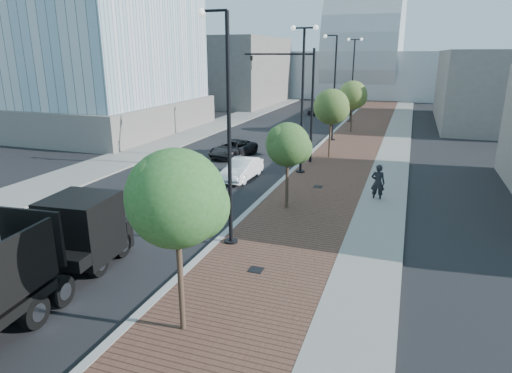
% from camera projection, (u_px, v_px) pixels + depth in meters
% --- Properties ---
extents(sidewalk, '(7.00, 140.00, 0.12)m').
position_uv_depth(sidewalk, '(371.00, 132.00, 44.49)').
color(sidewalk, '#4C2D23').
rests_on(sidewalk, ground).
extents(concrete_strip, '(2.40, 140.00, 0.13)m').
position_uv_depth(concrete_strip, '(399.00, 133.00, 43.64)').
color(concrete_strip, slate).
rests_on(concrete_strip, ground).
extents(curb, '(0.30, 140.00, 0.14)m').
position_uv_depth(curb, '(336.00, 130.00, 45.60)').
color(curb, gray).
rests_on(curb, ground).
extents(west_sidewalk, '(4.00, 140.00, 0.12)m').
position_uv_depth(west_sidewalk, '(221.00, 123.00, 49.72)').
color(west_sidewalk, slate).
rests_on(west_sidewalk, ground).
extents(dump_truck, '(3.50, 13.47, 3.09)m').
position_uv_depth(dump_truck, '(15.00, 275.00, 13.09)').
color(dump_truck, black).
rests_on(dump_truck, ground).
extents(white_sedan, '(1.57, 4.08, 1.32)m').
position_uv_depth(white_sedan, '(242.00, 169.00, 27.69)').
color(white_sedan, white).
rests_on(white_sedan, ground).
extents(dark_car_mid, '(3.02, 4.86, 1.25)m').
position_uv_depth(dark_car_mid, '(233.00, 149.00, 33.81)').
color(dark_car_mid, black).
rests_on(dark_car_mid, ground).
extents(dark_car_far, '(2.41, 4.49, 1.24)m').
position_uv_depth(dark_car_far, '(319.00, 109.00, 57.55)').
color(dark_car_far, black).
rests_on(dark_car_far, ground).
extents(pedestrian, '(0.76, 0.52, 2.02)m').
position_uv_depth(pedestrian, '(378.00, 183.00, 23.51)').
color(pedestrian, black).
rests_on(pedestrian, ground).
extents(streetlight_1, '(1.44, 0.56, 9.21)m').
position_uv_depth(streetlight_1, '(227.00, 142.00, 17.11)').
color(streetlight_1, black).
rests_on(streetlight_1, ground).
extents(streetlight_2, '(1.72, 0.56, 9.28)m').
position_uv_depth(streetlight_2, '(302.00, 100.00, 27.77)').
color(streetlight_2, black).
rests_on(streetlight_2, ground).
extents(streetlight_3, '(1.44, 0.56, 9.21)m').
position_uv_depth(streetlight_3, '(333.00, 92.00, 38.79)').
color(streetlight_3, black).
rests_on(streetlight_3, ground).
extents(streetlight_4, '(1.72, 0.56, 9.28)m').
position_uv_depth(streetlight_4, '(353.00, 80.00, 49.45)').
color(streetlight_4, black).
rests_on(streetlight_4, ground).
extents(traffic_mast, '(5.09, 0.20, 8.00)m').
position_uv_depth(traffic_mast, '(300.00, 93.00, 30.72)').
color(traffic_mast, black).
rests_on(traffic_mast, ground).
extents(tree_0, '(2.65, 2.65, 5.35)m').
position_uv_depth(tree_0, '(178.00, 199.00, 11.44)').
color(tree_0, '#382619').
rests_on(tree_0, ground).
extents(tree_1, '(2.26, 2.19, 4.45)m').
position_uv_depth(tree_1, '(289.00, 145.00, 21.57)').
color(tree_1, '#382619').
rests_on(tree_1, ground).
extents(tree_2, '(2.63, 2.62, 5.20)m').
position_uv_depth(tree_2, '(332.00, 107.00, 32.25)').
color(tree_2, '#382619').
rests_on(tree_2, ground).
extents(tree_3, '(2.82, 2.82, 5.12)m').
position_uv_depth(tree_3, '(353.00, 95.00, 43.14)').
color(tree_3, '#382619').
rests_on(tree_3, ground).
extents(tower_podium, '(19.00, 19.00, 3.00)m').
position_uv_depth(tower_podium, '(92.00, 115.00, 45.56)').
color(tower_podium, slate).
rests_on(tower_podium, ground).
extents(convention_center, '(50.00, 30.00, 50.00)m').
position_uv_depth(convention_center, '(366.00, 62.00, 85.15)').
color(convention_center, '#A1A7AB').
rests_on(convention_center, ground).
extents(commercial_block_nw, '(14.00, 20.00, 10.00)m').
position_uv_depth(commercial_block_nw, '(231.00, 71.00, 68.57)').
color(commercial_block_nw, '#605A56').
rests_on(commercial_block_nw, ground).
extents(commercial_block_ne, '(12.00, 22.00, 8.00)m').
position_uv_depth(commercial_block_ne, '(498.00, 88.00, 48.42)').
color(commercial_block_ne, '#66605C').
rests_on(commercial_block_ne, ground).
extents(utility_cover_1, '(0.50, 0.50, 0.02)m').
position_uv_depth(utility_cover_1, '(256.00, 270.00, 15.92)').
color(utility_cover_1, black).
rests_on(utility_cover_1, sidewalk).
extents(utility_cover_2, '(0.50, 0.50, 0.02)m').
position_uv_depth(utility_cover_2, '(318.00, 187.00, 25.85)').
color(utility_cover_2, black).
rests_on(utility_cover_2, sidewalk).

